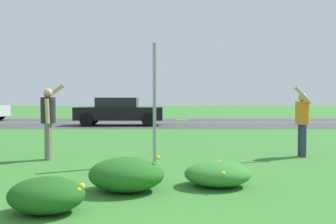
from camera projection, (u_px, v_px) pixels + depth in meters
ground_plane at (141, 144)px, 12.68m from camera, size 120.00×120.00×0.00m
highway_strip at (153, 123)px, 23.23m from camera, size 120.00×9.19×0.01m
highway_center_stripe at (153, 123)px, 23.23m from camera, size 120.00×0.16×0.00m
daylily_clump_near_camera at (127, 174)px, 6.29m from camera, size 1.18×1.06×0.56m
daylily_clump_mid_right at (218, 174)px, 6.65m from camera, size 1.09×1.04×0.40m
daylily_clump_front_right at (47, 195)px, 5.09m from camera, size 0.96×0.84×0.45m
sign_post_by_roadside at (155, 104)px, 8.79m from camera, size 0.07×0.10×2.63m
person_thrower_dark_shirt at (49, 117)px, 9.44m from camera, size 0.52×0.51×1.78m
person_catcher_orange_shirt at (303, 119)px, 9.92m from camera, size 0.45×0.51×1.73m
frisbee_lime at (182, 120)px, 9.41m from camera, size 0.25×0.25×0.03m
car_black_center_left at (120, 111)px, 21.14m from camera, size 4.50×2.00×1.45m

